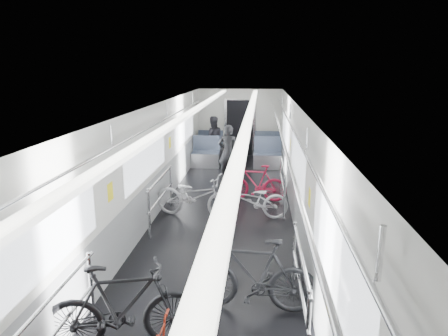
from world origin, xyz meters
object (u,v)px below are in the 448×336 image
Objects in this scene: bike_left_far at (195,196)px; person_seated at (213,138)px; bike_right_near at (253,274)px; bike_right_mid at (251,201)px; bike_aisle at (236,167)px; person_standing at (228,153)px; bike_left_mid at (123,307)px; bike_right_far at (256,183)px.

bike_left_far is 1.19× the size of person_seated.
bike_left_far is at bearing -155.01° from bike_right_near.
person_seated is (-1.47, 5.55, 0.34)m from bike_right_mid.
bike_aisle is at bearing -0.58° from bike_left_far.
person_standing is at bearing 4.18° from bike_left_far.
bike_left_far is 3.02m from person_standing.
bike_left_mid reaches higher than bike_left_far.
person_seated reaches higher than bike_aisle.
bike_right_far reaches higher than bike_aisle.
person_standing is 2.66m from person_seated.
person_standing is at bearing -18.95° from bike_left_mid.
bike_right_far is 0.93× the size of person_standing.
person_seated is at bearing 94.89° from bike_aisle.
bike_right_near is 1.13× the size of person_seated.
bike_right_far is at bearing 94.79° from person_seated.
bike_right_mid is 3.11m from person_standing.
bike_aisle is (-0.61, 6.16, -0.11)m from bike_right_near.
bike_left_mid is 1.18× the size of person_seated.
bike_left_mid is 4.21m from bike_left_far.
bike_right_far is 0.97× the size of bike_aisle.
bike_left_far is 1.18× the size of bike_aisle.
bike_right_near is 1.11× the size of bike_aisle.
bike_left_mid is 4.38m from bike_right_mid.
person_seated reaches higher than bike_right_far.
person_seated reaches higher than bike_right_near.
bike_left_mid is 7.20m from person_standing.
bike_right_near is 6.19m from bike_aisle.
bike_aisle is 1.01× the size of person_seated.
bike_right_mid reaches higher than bike_aisle.
bike_right_far is (0.08, 1.26, 0.03)m from bike_right_mid.
bike_left_far is 2.95m from bike_aisle.
bike_right_far is at bearing -28.70° from bike_left_mid.
person_seated is at bearing -13.32° from bike_left_mid.
bike_right_near is 1.07× the size of bike_right_mid.
bike_left_far is at bearing 77.71° from person_seated.
bike_right_far is at bearing 124.76° from person_standing.
bike_right_near is at bearing -6.79° from bike_right_mid.
bike_left_mid is at bearing -8.70° from bike_right_far.
person_standing is (0.48, 2.96, 0.33)m from bike_left_far.
person_standing is at bearing -169.10° from bike_right_near.
bike_left_far is 1.20m from bike_right_mid.
bike_right_mid is (-0.11, 3.26, -0.09)m from bike_right_near.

